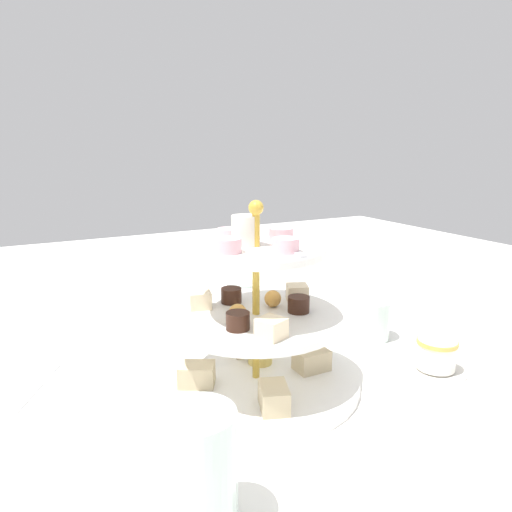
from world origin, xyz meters
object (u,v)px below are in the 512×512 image
teacup_with_saucer (436,356)px  butter_knife_right (493,474)px  water_glass_tall_right (199,470)px  butter_knife_left (42,380)px  tiered_serving_stand (256,330)px  water_glass_short_left (371,319)px  water_glass_mid_back (243,303)px

teacup_with_saucer → butter_knife_right: bearing=145.8°
water_glass_tall_right → butter_knife_left: (0.35, 0.11, -0.05)m
tiered_serving_stand → water_glass_short_left: size_ratio=4.21×
tiered_serving_stand → teacup_with_saucer: bearing=-110.1°
water_glass_short_left → water_glass_mid_back: size_ratio=0.85×
butter_knife_left → butter_knife_right: 0.58m
teacup_with_saucer → butter_knife_left: 0.57m
water_glass_tall_right → butter_knife_right: (-0.08, -0.29, -0.05)m
tiered_serving_stand → butter_knife_right: (-0.28, -0.13, -0.08)m
teacup_with_saucer → butter_knife_left: teacup_with_saucer is taller
tiered_serving_stand → water_glass_tall_right: 0.26m
water_glass_short_left → water_glass_mid_back: water_glass_mid_back is taller
tiered_serving_stand → butter_knife_left: (0.15, 0.27, -0.08)m
water_glass_short_left → water_glass_mid_back: bearing=45.2°
water_glass_tall_right → butter_knife_right: bearing=-105.6°
water_glass_tall_right → butter_knife_left: size_ratio=0.65×
tiered_serving_stand → water_glass_mid_back: 0.23m
butter_knife_left → water_glass_mid_back: 0.36m
water_glass_tall_right → water_glass_short_left: bearing=-58.9°
tiered_serving_stand → water_glass_tall_right: tiered_serving_stand is taller
butter_knife_left → water_glass_mid_back: bearing=128.2°
teacup_with_saucer → water_glass_mid_back: bearing=28.7°
water_glass_tall_right → water_glass_short_left: size_ratio=1.61×
water_glass_short_left → tiered_serving_stand: bearing=100.9°
butter_knife_right → water_glass_mid_back: water_glass_mid_back is taller
tiered_serving_stand → water_glass_mid_back: bearing=-21.7°
tiered_serving_stand → water_glass_short_left: (0.05, -0.25, -0.05)m
water_glass_short_left → teacup_with_saucer: size_ratio=0.76×
tiered_serving_stand → water_glass_tall_right: bearing=141.2°
butter_knife_left → water_glass_mid_back: water_glass_mid_back is taller
water_glass_short_left → butter_knife_left: water_glass_short_left is taller
butter_knife_right → water_glass_mid_back: (0.49, 0.04, 0.04)m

